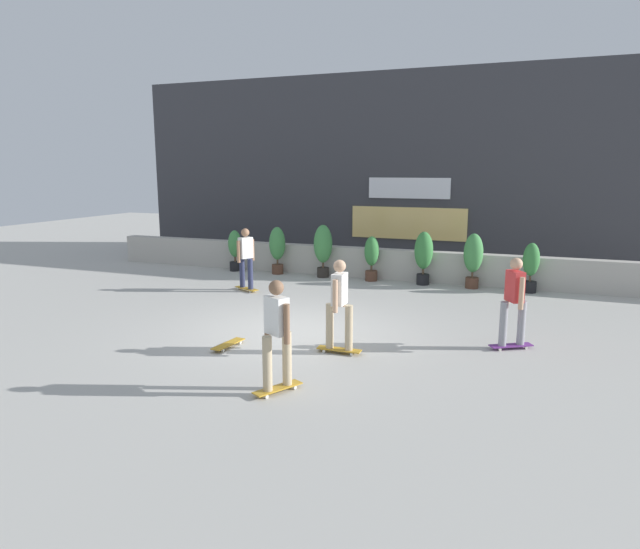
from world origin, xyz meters
name	(u,v)px	position (x,y,z in m)	size (l,w,h in m)	color
ground_plane	(294,330)	(0.00, 0.00, 0.00)	(48.00, 48.00, 0.00)	#B2AFA8
planter_wall	(374,263)	(0.00, 6.00, 0.45)	(18.00, 0.40, 0.90)	#B2ADA3
building_backdrop	(406,169)	(0.00, 10.00, 3.25)	(20.00, 2.08, 6.50)	#38383D
potted_plant_0	(235,248)	(-4.50, 5.55, 0.73)	(0.42, 0.42, 1.31)	black
potted_plant_1	(277,247)	(-2.99, 5.55, 0.86)	(0.50, 0.50, 1.48)	brown
potted_plant_2	(323,247)	(-1.47, 5.55, 0.94)	(0.56, 0.56, 1.60)	#2D2823
potted_plant_3	(372,256)	(0.06, 5.55, 0.74)	(0.43, 0.43, 1.32)	brown
potted_plant_4	(424,254)	(1.58, 5.55, 0.88)	(0.52, 0.52, 1.51)	black
potted_plant_5	(473,257)	(2.94, 5.55, 0.89)	(0.52, 0.52, 1.52)	brown
potted_plant_6	(531,265)	(4.44, 5.55, 0.75)	(0.43, 0.43, 1.33)	black
skater_by_wall_left	(514,299)	(4.21, 0.35, 0.94)	(0.79, 0.59, 1.70)	#72338C
skater_mid_plaza	(277,331)	(1.08, -3.03, 0.94)	(0.55, 0.80, 1.70)	#BF8C26
skater_foreground	(246,256)	(-2.71, 2.99, 0.94)	(0.81, 0.52, 1.70)	#BF8C26
skater_by_wall_right	(339,302)	(1.33, -1.00, 0.94)	(0.80, 0.56, 1.70)	#BF8C26
skateboard_near_camera	(228,344)	(-0.69, -1.45, 0.06)	(0.29, 0.82, 0.08)	#BF8C26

